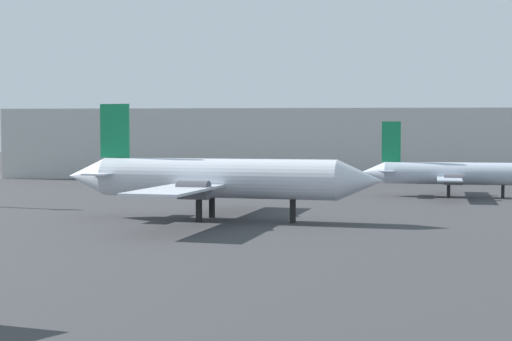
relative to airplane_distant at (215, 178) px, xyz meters
name	(u,v)px	position (x,y,z in m)	size (l,w,h in m)	color
airplane_distant	(215,178)	(0.00, 0.00, 0.00)	(29.27, 26.25, 10.42)	silver
airplane_far_right	(454,173)	(26.21, 25.85, -0.82)	(23.08, 18.56, 9.24)	#B2BCCC
terminal_building	(263,143)	(0.56, 69.87, 2.32)	(89.56, 21.68, 12.06)	#B7B7B2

